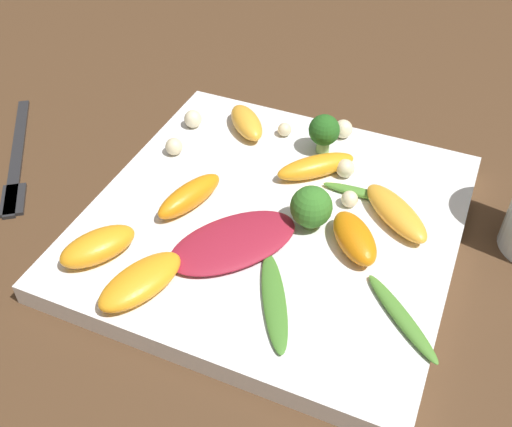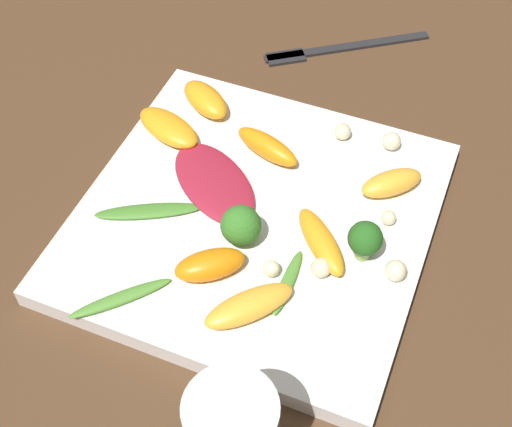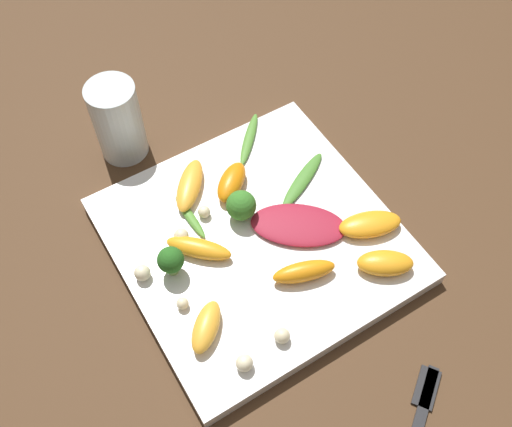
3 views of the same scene
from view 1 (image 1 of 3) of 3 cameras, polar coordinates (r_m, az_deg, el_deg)
name	(u,v)px [view 1 (image 1 of 3)]	position (r m, az deg, el deg)	size (l,w,h in m)	color
ground_plane	(273,231)	(0.52, 1.63, -1.67)	(2.40, 2.40, 0.00)	#4C331E
plate	(273,223)	(0.51, 1.65, -0.90)	(0.30, 0.30, 0.02)	white
fork	(17,163)	(0.63, -21.79, 4.45)	(0.12, 0.17, 0.01)	#262628
radicchio_leaf_0	(234,242)	(0.48, -2.15, -2.72)	(0.11, 0.12, 0.01)	maroon
orange_segment_0	(247,123)	(0.60, -0.91, 8.66)	(0.06, 0.06, 0.02)	#FCAD33
orange_segment_1	(190,196)	(0.51, -6.35, 1.68)	(0.04, 0.07, 0.02)	orange
orange_segment_2	(396,213)	(0.51, 13.19, 0.08)	(0.08, 0.07, 0.02)	#FCAD33
orange_segment_3	(141,281)	(0.45, -10.93, -6.35)	(0.06, 0.08, 0.02)	orange
orange_segment_4	(316,166)	(0.55, 5.74, 4.49)	(0.07, 0.07, 0.02)	orange
orange_segment_5	(354,238)	(0.48, 9.36, -2.31)	(0.06, 0.06, 0.02)	orange
orange_segment_6	(98,246)	(0.48, -14.83, -3.02)	(0.06, 0.07, 0.02)	orange
broccoli_floret_0	(311,208)	(0.49, 5.26, 0.54)	(0.03, 0.03, 0.04)	#7A9E51
broccoli_floret_1	(324,131)	(0.57, 6.50, 7.78)	(0.03, 0.03, 0.04)	#84AD5B
arugula_sprig_0	(274,301)	(0.44, 1.75, -8.29)	(0.06, 0.09, 0.01)	#47842D
arugula_sprig_1	(360,193)	(0.53, 9.87, 1.98)	(0.07, 0.01, 0.01)	#518E33
arugula_sprig_2	(401,317)	(0.44, 13.69, -9.55)	(0.07, 0.07, 0.01)	#518E33
macadamia_nut_0	(285,130)	(0.59, 2.74, 7.99)	(0.01, 0.01, 0.01)	beige
macadamia_nut_1	(174,147)	(0.57, -7.82, 6.34)	(0.02, 0.02, 0.02)	beige
macadamia_nut_2	(345,168)	(0.55, 8.50, 4.28)	(0.02, 0.02, 0.02)	beige
macadamia_nut_3	(350,199)	(0.52, 8.90, 1.37)	(0.01, 0.01, 0.01)	beige
macadamia_nut_4	(193,119)	(0.61, -6.03, 8.94)	(0.02, 0.02, 0.02)	beige
macadamia_nut_5	(343,129)	(0.60, 8.30, 7.98)	(0.02, 0.02, 0.02)	beige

